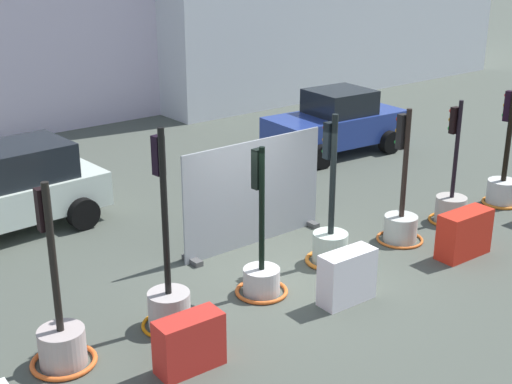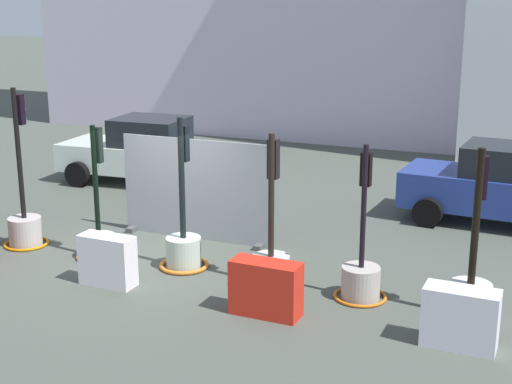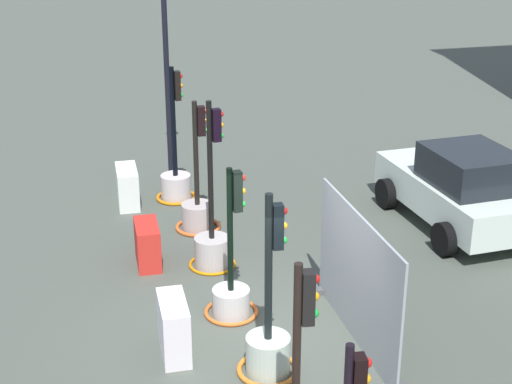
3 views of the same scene
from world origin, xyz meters
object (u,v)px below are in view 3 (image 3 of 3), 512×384
traffic_light_1 (198,209)px  construction_barrier_1 (148,244)px  construction_barrier_0 (127,187)px  traffic_light_0 (176,179)px  construction_barrier_2 (174,328)px  traffic_light_2 (212,242)px  car_white_van (459,188)px  traffic_light_4 (269,345)px  street_lamp_post (165,28)px  traffic_light_3 (231,291)px

traffic_light_1 → construction_barrier_1: size_ratio=2.81×
traffic_light_1 → construction_barrier_0: 2.13m
traffic_light_0 → construction_barrier_2: size_ratio=3.05×
traffic_light_2 → car_white_van: 5.36m
construction_barrier_0 → traffic_light_1: bearing=37.0°
car_white_van → traffic_light_2: bearing=-84.7°
traffic_light_0 → traffic_light_4: (7.05, 0.24, -0.01)m
street_lamp_post → construction_barrier_2: bearing=-8.4°
traffic_light_4 → street_lamp_post: bearing=-179.0°
construction_barrier_2 → car_white_van: size_ratio=0.24×
construction_barrier_0 → street_lamp_post: size_ratio=0.20×
traffic_light_2 → traffic_light_3: bearing=-1.4°
construction_barrier_2 → street_lamp_post: bearing=171.6°
traffic_light_3 → street_lamp_post: size_ratio=0.46×
traffic_light_2 → traffic_light_4: size_ratio=1.13×
traffic_light_4 → car_white_van: bearing=127.9°
traffic_light_1 → traffic_light_2: size_ratio=0.86×
traffic_light_0 → traffic_light_3: traffic_light_0 is taller
construction_barrier_2 → traffic_light_2: bearing=157.1°
street_lamp_post → construction_barrier_0: bearing=-39.6°
traffic_light_2 → construction_barrier_0: (-3.44, -1.23, -0.07)m
car_white_van → construction_barrier_0: bearing=-114.2°
construction_barrier_1 → car_white_van: (-0.11, 6.49, 0.46)m
construction_barrier_1 → construction_barrier_2: construction_barrier_2 is taller
traffic_light_1 → traffic_light_2: 1.74m
traffic_light_4 → construction_barrier_0: 7.12m
construction_barrier_0 → construction_barrier_2: (6.16, 0.08, 0.02)m
traffic_light_4 → car_white_van: (-4.06, 5.22, 0.40)m
construction_barrier_1 → street_lamp_post: bearing=165.9°
traffic_light_1 → traffic_light_0: bearing=-174.1°
traffic_light_2 → construction_barrier_0: bearing=-160.3°
traffic_light_4 → traffic_light_0: bearing=-178.1°
traffic_light_3 → traffic_light_4: (1.76, 0.15, 0.04)m
traffic_light_3 → construction_barrier_0: size_ratio=2.32×
construction_barrier_0 → construction_barrier_1: size_ratio=1.14×
traffic_light_1 → construction_barrier_0: traffic_light_1 is taller
traffic_light_0 → construction_barrier_0: bearing=-87.3°
traffic_light_1 → construction_barrier_1: bearing=-42.0°
car_white_van → street_lamp_post: (-4.38, -5.36, 2.79)m
construction_barrier_0 → car_white_van: car_white_van is taller
traffic_light_2 → construction_barrier_1: traffic_light_2 is taller
traffic_light_4 → car_white_van: 6.62m
traffic_light_0 → street_lamp_post: 3.47m
construction_barrier_1 → traffic_light_2: bearing=71.7°
traffic_light_4 → construction_barrier_2: size_ratio=2.82×
traffic_light_3 → car_white_van: (-2.30, 5.37, 0.44)m
traffic_light_3 → construction_barrier_1: bearing=-152.9°
traffic_light_0 → construction_barrier_0: 1.10m
traffic_light_0 → traffic_light_2: traffic_light_2 is taller
traffic_light_0 → traffic_light_2: (3.49, 0.13, 0.02)m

